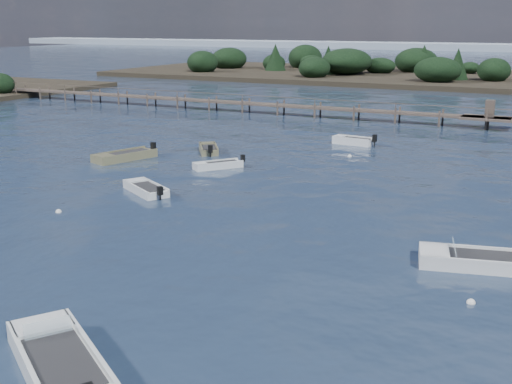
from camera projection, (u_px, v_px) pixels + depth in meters
The scene contains 13 objects.
ground at pixel (465, 111), 72.45m from camera, with size 400.00×400.00×0.00m, color #172336.
dinghy_mid_white_a at pixel (480, 263), 26.22m from camera, with size 5.41×2.96×1.24m.
tender_far_white at pixel (353, 142), 52.61m from camera, with size 3.68×1.60×1.24m.
dinghy_extra_a at pixel (218, 166), 43.97m from camera, with size 2.90×3.32×0.99m.
dinghy_extra_b at pixel (125, 157), 46.77m from camera, with size 3.05×5.13×1.19m.
dinghy_mid_grey at pixel (146, 190), 37.70m from camera, with size 3.84×3.03×1.00m.
dinghy_near_olive at pixel (59, 365), 18.39m from camera, with size 5.45×4.48×1.38m.
tender_far_grey at pixel (209, 150), 49.32m from camera, with size 2.86×3.31×1.13m.
buoy_b at pixel (471, 303), 22.85m from camera, with size 0.32×0.32×0.32m, color silver.
buoy_c at pixel (59, 212), 33.82m from camera, with size 0.32×0.32×0.32m, color silver.
buoy_e at pixel (350, 156), 47.87m from camera, with size 0.32×0.32×0.32m, color silver.
jetty at pixel (246, 103), 71.26m from camera, with size 64.50×3.20×3.40m.
distant_haze at pixel (304, 47), 258.35m from camera, with size 280.00×20.00×2.40m, color #8492A4.
Camera 1 is at (11.32, -15.31, 9.68)m, focal length 45.00 mm.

